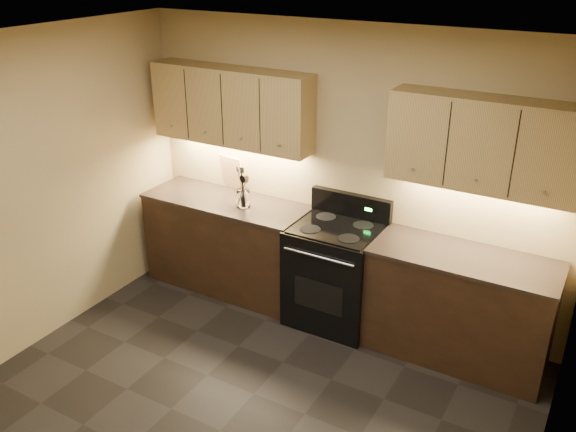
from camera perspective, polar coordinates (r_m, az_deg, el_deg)
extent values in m
plane|color=black|center=(4.61, -6.37, -19.32)|extent=(4.00, 4.00, 0.00)
plane|color=silver|center=(3.40, -8.44, 14.38)|extent=(4.00, 4.00, 0.00)
cube|color=tan|center=(5.41, 5.45, 3.95)|extent=(4.00, 0.04, 2.60)
cube|color=tan|center=(5.20, -25.27, 0.76)|extent=(0.04, 4.00, 2.60)
cube|color=tan|center=(3.23, 23.47, -13.43)|extent=(0.04, 4.00, 2.60)
cube|color=black|center=(6.02, -5.64, -2.71)|extent=(1.60, 0.60, 0.90)
cube|color=#3C2E26|center=(5.82, -5.82, 1.37)|extent=(1.62, 0.62, 0.03)
cube|color=black|center=(5.19, 15.65, -8.31)|extent=(1.44, 0.60, 0.90)
cube|color=#3C2E26|center=(4.97, 16.25, -3.78)|extent=(1.46, 0.62, 0.03)
cube|color=black|center=(5.47, 4.43, -5.52)|extent=(0.76, 0.65, 0.92)
cube|color=black|center=(5.25, 4.59, -1.11)|extent=(0.70, 0.60, 0.01)
cube|color=black|center=(5.44, 5.93, 1.01)|extent=(0.76, 0.07, 0.22)
cube|color=#19FF33|center=(5.35, 7.53, 0.60)|extent=(0.06, 0.00, 0.03)
cylinder|color=silver|center=(5.03, 2.87, -3.84)|extent=(0.65, 0.02, 0.02)
cube|color=black|center=(5.24, 2.84, -7.51)|extent=(0.46, 0.00, 0.28)
cylinder|color=black|center=(5.20, 2.09, -1.23)|extent=(0.18, 0.18, 0.00)
cylinder|color=black|center=(5.06, 5.70, -2.10)|extent=(0.18, 0.18, 0.00)
cylinder|color=black|center=(5.44, 3.57, -0.05)|extent=(0.18, 0.18, 0.00)
cylinder|color=black|center=(5.31, 7.05, -0.85)|extent=(0.18, 0.18, 0.00)
cube|color=tan|center=(5.66, -5.31, 10.18)|extent=(1.60, 0.30, 0.70)
cube|color=tan|center=(4.77, 17.95, 6.41)|extent=(1.44, 0.30, 0.70)
cube|color=#B2B5BA|center=(6.08, -5.85, 4.46)|extent=(0.08, 0.01, 0.12)
cylinder|color=white|center=(5.63, -4.22, 1.68)|extent=(0.16, 0.16, 0.16)
cylinder|color=white|center=(5.66, -4.20, 1.00)|extent=(0.13, 0.13, 0.02)
cube|color=tan|center=(6.01, -5.25, 4.06)|extent=(0.28, 0.12, 0.35)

